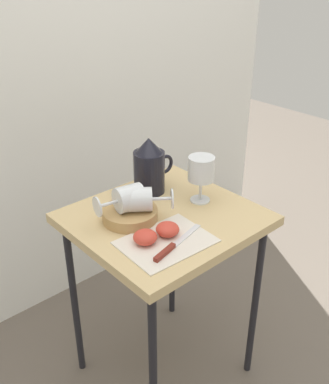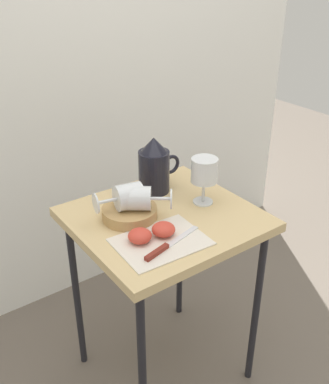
# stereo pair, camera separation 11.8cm
# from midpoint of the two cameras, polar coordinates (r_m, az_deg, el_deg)

# --- Properties ---
(ground_plane) EXTENTS (6.00, 6.00, 0.00)m
(ground_plane) POSITION_cam_midpoint_polar(r_m,az_deg,el_deg) (1.81, 2.00, -21.40)
(ground_plane) COLOR #665B51
(curtain_drape) EXTENTS (2.40, 0.03, 2.07)m
(curtain_drape) POSITION_cam_midpoint_polar(r_m,az_deg,el_deg) (1.76, -10.93, 16.44)
(curtain_drape) COLOR white
(curtain_drape) RESTS_ON ground_plane
(table) EXTENTS (0.54, 0.50, 0.67)m
(table) POSITION_cam_midpoint_polar(r_m,az_deg,el_deg) (1.41, 2.40, -5.33)
(table) COLOR tan
(table) RESTS_ON ground_plane
(linen_napkin) EXTENTS (0.26, 0.20, 0.00)m
(linen_napkin) POSITION_cam_midpoint_polar(r_m,az_deg,el_deg) (1.25, 2.23, -6.39)
(linen_napkin) COLOR silver
(linen_napkin) RESTS_ON table
(basket_tray) EXTENTS (0.17, 0.17, 0.03)m
(basket_tray) POSITION_cam_midpoint_polar(r_m,az_deg,el_deg) (1.35, -1.97, -2.69)
(basket_tray) COLOR tan
(basket_tray) RESTS_ON table
(pitcher) EXTENTS (0.16, 0.10, 0.19)m
(pitcher) POSITION_cam_midpoint_polar(r_m,az_deg,el_deg) (1.48, 0.99, 2.79)
(pitcher) COLOR black
(pitcher) RESTS_ON table
(wine_glass_upright) EXTENTS (0.08, 0.08, 0.15)m
(wine_glass_upright) POSITION_cam_midpoint_polar(r_m,az_deg,el_deg) (1.40, 7.46, 2.40)
(wine_glass_upright) COLOR silver
(wine_glass_upright) RESTS_ON table
(wine_glass_tipped_near) EXTENTS (0.16, 0.14, 0.07)m
(wine_glass_tipped_near) POSITION_cam_midpoint_polar(r_m,az_deg,el_deg) (1.31, -0.75, -0.86)
(wine_glass_tipped_near) COLOR silver
(wine_glass_tipped_near) RESTS_ON basket_tray
(wine_glass_tipped_far) EXTENTS (0.15, 0.09, 0.08)m
(wine_glass_tipped_far) POSITION_cam_midpoint_polar(r_m,az_deg,el_deg) (1.32, -2.20, -0.65)
(wine_glass_tipped_far) COLOR silver
(wine_glass_tipped_far) RESTS_ON basket_tray
(apple_half_left) EXTENTS (0.07, 0.07, 0.04)m
(apple_half_left) POSITION_cam_midpoint_polar(r_m,az_deg,el_deg) (1.23, -0.42, -5.65)
(apple_half_left) COLOR #CC3D2D
(apple_half_left) RESTS_ON linen_napkin
(apple_half_right) EXTENTS (0.07, 0.07, 0.04)m
(apple_half_right) POSITION_cam_midpoint_polar(r_m,az_deg,el_deg) (1.26, 2.54, -4.82)
(apple_half_right) COLOR #CC3D2D
(apple_half_right) RESTS_ON linen_napkin
(knife) EXTENTS (0.21, 0.07, 0.01)m
(knife) POSITION_cam_midpoint_polar(r_m,az_deg,el_deg) (1.22, 2.84, -7.07)
(knife) COLOR silver
(knife) RESTS_ON linen_napkin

